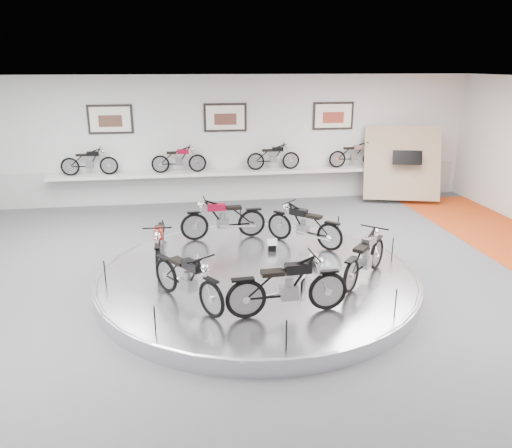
{
  "coord_description": "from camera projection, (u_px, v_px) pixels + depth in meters",
  "views": [
    {
      "loc": [
        -1.42,
        -8.89,
        4.3
      ],
      "look_at": [
        0.02,
        0.6,
        1.22
      ],
      "focal_mm": 35.0,
      "sensor_mm": 36.0,
      "label": 1
    }
  ],
  "objects": [
    {
      "name": "bike_f",
      "position": [
        365.0,
        256.0,
        9.54
      ],
      "size": [
        1.55,
        1.64,
        0.98
      ],
      "primitive_type": null,
      "rotation": [
        0.0,
        0.0,
        7.13
      ],
      "color": "#9D9DA2",
      "rests_on": "display_platform"
    },
    {
      "name": "bike_a",
      "position": [
        304.0,
        225.0,
        11.43
      ],
      "size": [
        1.62,
        1.58,
        0.98
      ],
      "primitive_type": null,
      "rotation": [
        0.0,
        0.0,
        2.38
      ],
      "color": "black",
      "rests_on": "display_platform"
    },
    {
      "name": "bike_e",
      "position": [
        288.0,
        285.0,
        8.22
      ],
      "size": [
        1.81,
        0.74,
        1.04
      ],
      "primitive_type": null,
      "rotation": [
        0.0,
        0.0,
        6.35
      ],
      "color": "black",
      "rests_on": "display_platform"
    },
    {
      "name": "platform_rim",
      "position": [
        257.0,
        273.0,
        10.09
      ],
      "size": [
        6.4,
        6.4,
        0.1
      ],
      "primitive_type": "torus",
      "color": "#B2B2BA",
      "rests_on": "display_platform"
    },
    {
      "name": "ceiling",
      "position": [
        260.0,
        82.0,
        8.66
      ],
      "size": [
        16.0,
        16.0,
        0.0
      ],
      "primitive_type": "plane",
      "rotation": [
        3.14,
        0.0,
        0.0
      ],
      "color": "white",
      "rests_on": "wall_back"
    },
    {
      "name": "dado_band",
      "position": [
        226.0,
        184.0,
        16.29
      ],
      "size": [
        15.68,
        0.04,
        1.1
      ],
      "primitive_type": "cube",
      "color": "#BCBCBA",
      "rests_on": "floor"
    },
    {
      "name": "shelf_bike_a",
      "position": [
        89.0,
        163.0,
        15.16
      ],
      "size": [
        1.22,
        0.43,
        0.73
      ],
      "primitive_type": null,
      "color": "black",
      "rests_on": "shelf"
    },
    {
      "name": "bike_d",
      "position": [
        187.0,
        278.0,
        8.59
      ],
      "size": [
        1.43,
        1.7,
        0.98
      ],
      "primitive_type": null,
      "rotation": [
        0.0,
        0.0,
        5.32
      ],
      "color": "black",
      "rests_on": "display_platform"
    },
    {
      "name": "wall_back",
      "position": [
        226.0,
        140.0,
        15.86
      ],
      "size": [
        16.0,
        0.0,
        16.0
      ],
      "primitive_type": "plane",
      "rotation": [
        1.57,
        0.0,
        0.0
      ],
      "color": "silver",
      "rests_on": "floor"
    },
    {
      "name": "display_platform",
      "position": [
        257.0,
        278.0,
        10.12
      ],
      "size": [
        6.4,
        6.4,
        0.3
      ],
      "primitive_type": "cylinder",
      "color": "silver",
      "rests_on": "floor"
    },
    {
      "name": "shelf_bike_b",
      "position": [
        179.0,
        161.0,
        15.55
      ],
      "size": [
        1.22,
        0.43,
        0.73
      ],
      "primitive_type": null,
      "color": "maroon",
      "rests_on": "shelf"
    },
    {
      "name": "poster_center",
      "position": [
        225.0,
        118.0,
        15.61
      ],
      "size": [
        1.35,
        0.06,
        0.88
      ],
      "primitive_type": "cube",
      "color": "white",
      "rests_on": "wall_back"
    },
    {
      "name": "shelf_bike_d",
      "position": [
        354.0,
        156.0,
        16.36
      ],
      "size": [
        1.22,
        0.43,
        0.73
      ],
      "primitive_type": null,
      "color": "#9D9DA2",
      "rests_on": "shelf"
    },
    {
      "name": "display_panel",
      "position": [
        402.0,
        163.0,
        16.04
      ],
      "size": [
        2.56,
        1.52,
        2.3
      ],
      "primitive_type": "cube",
      "rotation": [
        -0.35,
        0.0,
        -0.26
      ],
      "color": "tan",
      "rests_on": "floor"
    },
    {
      "name": "bike_b",
      "position": [
        223.0,
        218.0,
        11.84
      ],
      "size": [
        1.76,
        0.71,
        1.02
      ],
      "primitive_type": null,
      "rotation": [
        0.0,
        0.0,
        3.2
      ],
      "color": "maroon",
      "rests_on": "display_platform"
    },
    {
      "name": "floor",
      "position": [
        260.0,
        291.0,
        9.89
      ],
      "size": [
        16.0,
        16.0,
        0.0
      ],
      "primitive_type": "plane",
      "color": "#565658",
      "rests_on": "ground"
    },
    {
      "name": "shelf",
      "position": [
        227.0,
        173.0,
        15.89
      ],
      "size": [
        11.0,
        0.55,
        0.1
      ],
      "primitive_type": "cube",
      "color": "silver",
      "rests_on": "wall_back"
    },
    {
      "name": "poster_right",
      "position": [
        333.0,
        116.0,
        16.11
      ],
      "size": [
        1.35,
        0.06,
        0.88
      ],
      "primitive_type": "cube",
      "color": "white",
      "rests_on": "wall_back"
    },
    {
      "name": "bike_c",
      "position": [
        160.0,
        243.0,
        10.25
      ],
      "size": [
        0.62,
        1.67,
        0.97
      ],
      "primitive_type": null,
      "rotation": [
        0.0,
        0.0,
        4.69
      ],
      "color": "#A81B0F",
      "rests_on": "display_platform"
    },
    {
      "name": "poster_left",
      "position": [
        110.0,
        119.0,
        15.12
      ],
      "size": [
        1.35,
        0.06,
        0.88
      ],
      "primitive_type": "cube",
      "color": "white",
      "rests_on": "wall_back"
    },
    {
      "name": "shelf_bike_c",
      "position": [
        273.0,
        158.0,
        15.97
      ],
      "size": [
        1.22,
        0.43,
        0.73
      ],
      "primitive_type": null,
      "color": "black",
      "rests_on": "shelf"
    }
  ]
}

